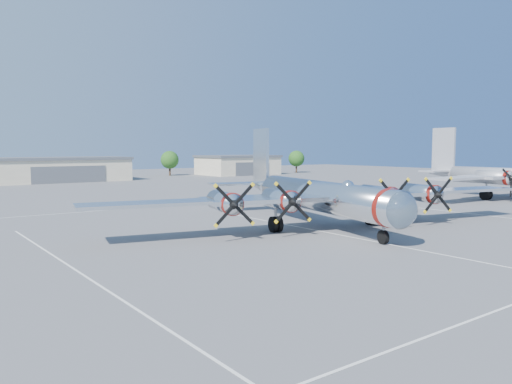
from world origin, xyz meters
TOP-DOWN VIEW (x-y plane):
  - ground at (0.00, 0.00)m, footprint 260.00×260.00m
  - parking_lines at (0.00, -1.75)m, footprint 60.00×50.08m
  - hangar_center at (0.00, 81.96)m, footprint 28.60×14.60m
  - hangar_east at (48.00, 81.96)m, footprint 20.60×14.60m
  - tree_east at (30.00, 88.00)m, footprint 4.80×4.80m
  - tree_far_east at (68.00, 80.00)m, footprint 4.80×4.80m
  - main_bomber_b29 at (1.99, 1.53)m, footprint 49.57×39.13m
  - twin_engine_east at (43.18, 5.26)m, footprint 35.21×26.19m

SIDE VIEW (x-z plane):
  - ground at x=0.00m, z-range 0.00..0.00m
  - main_bomber_b29 at x=1.99m, z-range -4.86..4.86m
  - twin_engine_east at x=43.18m, z-range -5.38..5.38m
  - parking_lines at x=0.00m, z-range 0.00..0.01m
  - hangar_center at x=0.00m, z-range 0.01..5.41m
  - hangar_east at x=48.00m, z-range 0.01..5.41m
  - tree_east at x=30.00m, z-range 0.90..7.54m
  - tree_far_east at x=68.00m, z-range 0.90..7.54m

